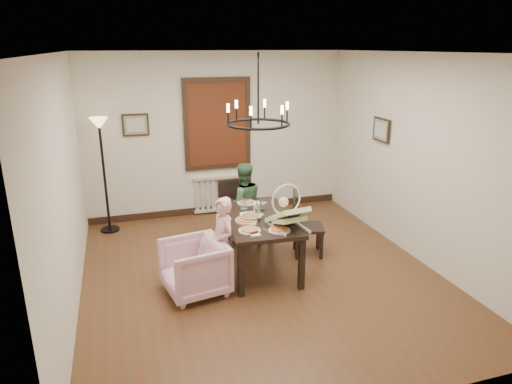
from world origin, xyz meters
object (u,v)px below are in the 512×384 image
chair_right (309,224)px  baby_bouncer (288,213)px  armchair (195,268)px  floor_lamp (105,177)px  chair_far (235,212)px  elderly_woman (223,250)px  dining_table (258,222)px  seated_man (243,211)px  drinking_glass (258,213)px

chair_right → baby_bouncer: bearing=154.4°
armchair → floor_lamp: 2.62m
chair_far → elderly_woman: elderly_woman is taller
dining_table → floor_lamp: size_ratio=0.89×
chair_far → baby_bouncer: baby_bouncer is taller
elderly_woman → armchair: bearing=-90.8°
dining_table → elderly_woman: 0.68m
dining_table → seated_man: bearing=92.7°
chair_far → elderly_woman: size_ratio=0.99×
elderly_woman → floor_lamp: (-1.37, 2.26, 0.42)m
seated_man → armchair: bearing=52.1°
elderly_woman → seated_man: seated_man is taller
armchair → drinking_glass: size_ratio=5.04×
dining_table → chair_far: size_ratio=1.71×
armchair → elderly_woman: size_ratio=0.77×
dining_table → drinking_glass: 0.16m
dining_table → elderly_woman: elderly_woman is taller
dining_table → drinking_glass: size_ratio=11.11×
baby_bouncer → drinking_glass: 0.51m
dining_table → seated_man: seated_man is taller
baby_bouncer → elderly_woman: bearing=162.5°
chair_right → armchair: 1.83m
armchair → baby_bouncer: 1.30m
seated_man → baby_bouncer: (0.21, -1.28, 0.39)m
baby_bouncer → drinking_glass: baby_bouncer is taller
seated_man → drinking_glass: seated_man is taller
chair_right → floor_lamp: floor_lamp is taller
drinking_glass → armchair: bearing=-156.9°
drinking_glass → baby_bouncer: bearing=-59.8°
chair_right → seated_man: bearing=66.6°
chair_right → elderly_woman: elderly_woman is taller
elderly_woman → seated_man: 1.29m
armchair → baby_bouncer: bearing=77.9°
chair_right → elderly_woman: (-1.36, -0.50, 0.00)m
armchair → seated_man: seated_man is taller
elderly_woman → floor_lamp: size_ratio=0.53×
armchair → drinking_glass: (0.91, 0.39, 0.47)m
chair_far → armchair: 1.63m
dining_table → floor_lamp: bearing=139.2°
elderly_woman → drinking_glass: 0.70m
dining_table → floor_lamp: (-1.93, 1.92, 0.26)m
armchair → drinking_glass: drinking_glass is taller
dining_table → chair_right: chair_right is taller
seated_man → floor_lamp: (-1.95, 1.11, 0.38)m
elderly_woman → seated_man: size_ratio=0.91×
drinking_glass → elderly_woman: bearing=-150.9°
chair_far → baby_bouncer: (0.31, -1.42, 0.45)m
chair_right → baby_bouncer: size_ratio=1.62×
armchair → baby_bouncer: (1.16, -0.04, 0.59)m
armchair → floor_lamp: bearing=-167.0°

